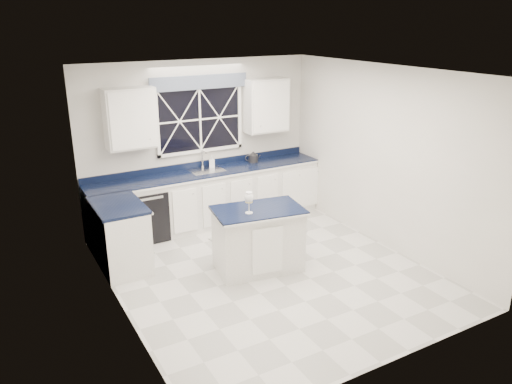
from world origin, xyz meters
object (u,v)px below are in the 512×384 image
dishwasher (145,213)px  island (258,239)px  wine_glass (249,199)px  kettle (253,157)px  soap_bottle (212,162)px  faucet (203,159)px

dishwasher → island: (1.03, -1.78, 0.04)m
dishwasher → island: bearing=-60.0°
wine_glass → kettle: bearing=59.4°
soap_bottle → faucet: bearing=170.0°
kettle → island: bearing=-95.9°
island → dishwasher: bearing=129.2°
wine_glass → soap_bottle: size_ratio=1.49×
dishwasher → soap_bottle: 1.41m
dishwasher → faucet: faucet is taller
soap_bottle → dishwasher: bearing=-172.3°
faucet → soap_bottle: (0.15, -0.03, -0.06)m
island → soap_bottle: size_ratio=6.57×
wine_glass → island: bearing=22.6°
faucet → wine_glass: 2.07m
dishwasher → kettle: (2.00, 0.10, 0.62)m
faucet → kettle: 0.91m
dishwasher → faucet: 1.31m
faucet → wine_glass: size_ratio=1.03×
kettle → soap_bottle: bearing=-163.8°
kettle → wine_glass: (-1.16, -1.95, 0.06)m
island → soap_bottle: soap_bottle is taller
dishwasher → soap_bottle: bearing=7.7°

